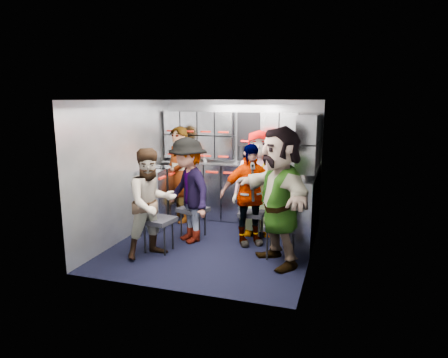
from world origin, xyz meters
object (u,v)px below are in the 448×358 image
(jump_seat_mid_left, at_px, (193,211))
(attendant_standing, at_px, (179,175))
(attendant_arc_d, at_px, (249,195))
(jump_seat_near_right, at_px, (280,228))
(attendant_arc_c, at_px, (259,183))
(jump_seat_mid_right, at_px, (252,215))
(attendant_arc_b, at_px, (188,190))
(jump_seat_center, at_px, (261,206))
(attendant_arc_e, at_px, (279,196))
(attendant_arc_a, at_px, (152,203))
(jump_seat_near_left, at_px, (158,222))

(jump_seat_mid_left, bearing_deg, attendant_standing, 127.56)
(jump_seat_mid_left, distance_m, attendant_arc_d, 0.95)
(jump_seat_near_right, bearing_deg, attendant_arc_c, 119.07)
(jump_seat_mid_right, relative_size, attendant_arc_b, 0.28)
(jump_seat_mid_left, relative_size, attendant_arc_b, 0.32)
(jump_seat_mid_left, height_order, jump_seat_near_right, jump_seat_near_right)
(attendant_arc_c, bearing_deg, jump_seat_center, 79.30)
(jump_seat_center, distance_m, attendant_arc_e, 1.46)
(jump_seat_near_right, relative_size, attendant_standing, 0.29)
(attendant_arc_d, xyz_separation_m, attendant_arc_e, (0.53, -0.58, 0.15))
(jump_seat_center, bearing_deg, jump_seat_near_right, -65.08)
(jump_seat_mid_right, relative_size, jump_seat_near_right, 0.93)
(jump_seat_mid_left, relative_size, attendant_standing, 0.30)
(attendant_arc_a, height_order, attendant_arc_c, attendant_arc_c)
(jump_seat_mid_left, relative_size, attendant_arc_a, 0.34)
(jump_seat_near_left, distance_m, jump_seat_near_right, 1.69)
(attendant_arc_a, relative_size, attendant_arc_b, 0.95)
(jump_seat_mid_right, xyz_separation_m, attendant_standing, (-1.44, 0.56, 0.44))
(attendant_arc_d, bearing_deg, jump_seat_center, 56.13)
(jump_seat_near_right, distance_m, attendant_arc_b, 1.49)
(jump_seat_mid_left, distance_m, attendant_standing, 0.99)
(attendant_arc_c, relative_size, attendant_arc_d, 1.10)
(attendant_standing, xyz_separation_m, attendant_arc_e, (1.97, -1.31, 0.07))
(jump_seat_center, distance_m, attendant_arc_c, 0.46)
(jump_seat_near_right, bearing_deg, attendant_arc_e, -90.00)
(jump_seat_near_left, distance_m, attendant_arc_a, 0.36)
(attendant_arc_b, xyz_separation_m, attendant_arc_d, (0.89, 0.16, -0.04))
(attendant_arc_d, distance_m, attendant_arc_e, 0.80)
(jump_seat_mid_left, height_order, jump_seat_mid_right, jump_seat_mid_left)
(attendant_arc_b, distance_m, attendant_arc_d, 0.91)
(jump_seat_near_right, height_order, attendant_arc_d, attendant_arc_d)
(jump_seat_near_left, xyz_separation_m, attendant_standing, (-0.30, 1.40, 0.40))
(attendant_arc_a, bearing_deg, attendant_arc_b, 16.98)
(jump_seat_mid_left, relative_size, attendant_arc_c, 0.31)
(jump_seat_mid_right, relative_size, attendant_arc_e, 0.25)
(attendant_arc_b, bearing_deg, attendant_standing, 161.20)
(jump_seat_mid_right, height_order, attendant_standing, attendant_standing)
(attendant_arc_a, bearing_deg, jump_seat_near_right, -38.51)
(jump_seat_center, relative_size, attendant_arc_a, 0.31)
(attendant_arc_d, height_order, attendant_arc_e, attendant_arc_e)
(attendant_arc_a, bearing_deg, jump_seat_near_left, 36.41)
(attendant_arc_b, distance_m, attendant_arc_c, 1.14)
(jump_seat_center, relative_size, attendant_arc_b, 0.29)
(jump_seat_center, distance_m, attendant_standing, 1.52)
(jump_seat_mid_left, bearing_deg, jump_seat_near_right, -16.48)
(jump_seat_mid_right, bearing_deg, jump_seat_center, 87.39)
(jump_seat_mid_left, xyz_separation_m, jump_seat_mid_right, (0.89, 0.16, -0.03))
(attendant_arc_c, xyz_separation_m, attendant_arc_e, (0.51, -1.10, 0.07))
(jump_seat_near_right, height_order, attendant_arc_a, attendant_arc_a)
(attendant_arc_a, bearing_deg, jump_seat_mid_left, 20.78)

